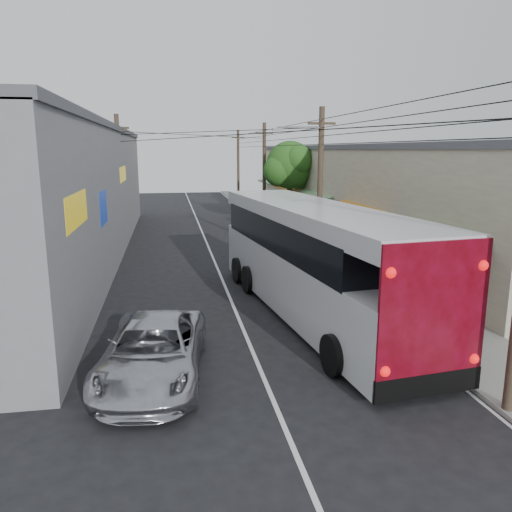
{
  "coord_description": "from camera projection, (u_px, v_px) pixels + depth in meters",
  "views": [
    {
      "loc": [
        -2.31,
        -11.32,
        5.95
      ],
      "look_at": [
        0.9,
        7.08,
        1.95
      ],
      "focal_mm": 35.0,
      "sensor_mm": 36.0,
      "label": 1
    }
  ],
  "objects": [
    {
      "name": "utility_poles",
      "position": [
        255.0,
        179.0,
        31.77
      ],
      "size": [
        11.8,
        45.28,
        8.0
      ],
      "color": "#473828",
      "rests_on": "ground"
    },
    {
      "name": "parked_suv",
      "position": [
        286.0,
        236.0,
        30.19
      ],
      "size": [
        2.6,
        5.62,
        1.59
      ],
      "primitive_type": "imported",
      "rotation": [
        0.0,
        0.0,
        -0.07
      ],
      "color": "#AAAAB3",
      "rests_on": "ground"
    },
    {
      "name": "pedestrian_near",
      "position": [
        360.0,
        257.0,
        23.49
      ],
      "size": [
        0.72,
        0.57,
        1.74
      ],
      "primitive_type": "imported",
      "rotation": [
        0.0,
        0.0,
        2.88
      ],
      "color": "#C86A8D",
      "rests_on": "sidewalk"
    },
    {
      "name": "street_tree",
      "position": [
        291.0,
        167.0,
        37.77
      ],
      "size": [
        4.4,
        4.0,
        6.6
      ],
      "color": "#3F2B19",
      "rests_on": "ground"
    },
    {
      "name": "building_left",
      "position": [
        56.0,
        192.0,
        27.68
      ],
      "size": [
        7.2,
        36.0,
        7.25
      ],
      "color": "slate",
      "rests_on": "ground"
    },
    {
      "name": "jeepney",
      "position": [
        153.0,
        352.0,
        13.05
      ],
      "size": [
        3.17,
        5.78,
        1.53
      ],
      "primitive_type": "imported",
      "rotation": [
        0.0,
        0.0,
        -0.12
      ],
      "color": "#B8B9C0",
      "rests_on": "ground"
    },
    {
      "name": "parked_car_far",
      "position": [
        259.0,
        216.0,
        39.14
      ],
      "size": [
        2.13,
        5.07,
        1.63
      ],
      "primitive_type": "imported",
      "rotation": [
        0.0,
        0.0,
        0.08
      ],
      "color": "black",
      "rests_on": "ground"
    },
    {
      "name": "sidewalk",
      "position": [
        306.0,
        241.0,
        32.88
      ],
      "size": [
        3.0,
        80.0,
        0.12
      ],
      "primitive_type": "cube",
      "color": "slate",
      "rests_on": "ground"
    },
    {
      "name": "parked_car_mid",
      "position": [
        272.0,
        226.0,
        34.3
      ],
      "size": [
        2.03,
        4.71,
        1.58
      ],
      "primitive_type": "imported",
      "rotation": [
        0.0,
        0.0,
        0.03
      ],
      "color": "#2A2A2F",
      "rests_on": "ground"
    },
    {
      "name": "pedestrian_far",
      "position": [
        353.0,
        247.0,
        25.87
      ],
      "size": [
        0.85,
        0.67,
        1.74
      ],
      "primitive_type": "imported",
      "rotation": [
        0.0,
        0.0,
        3.14
      ],
      "color": "#889FC6",
      "rests_on": "sidewalk"
    },
    {
      "name": "building_right",
      "position": [
        361.0,
        190.0,
        34.91
      ],
      "size": [
        7.09,
        40.0,
        6.25
      ],
      "color": "beige",
      "rests_on": "ground"
    },
    {
      "name": "coach_bus",
      "position": [
        312.0,
        259.0,
        18.02
      ],
      "size": [
        4.56,
        14.2,
        4.02
      ],
      "rotation": [
        0.0,
        0.0,
        0.12
      ],
      "color": "silver",
      "rests_on": "ground"
    },
    {
      "name": "ground",
      "position": [
        269.0,
        391.0,
        12.53
      ],
      "size": [
        120.0,
        120.0,
        0.0
      ],
      "primitive_type": "plane",
      "color": "black",
      "rests_on": "ground"
    }
  ]
}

